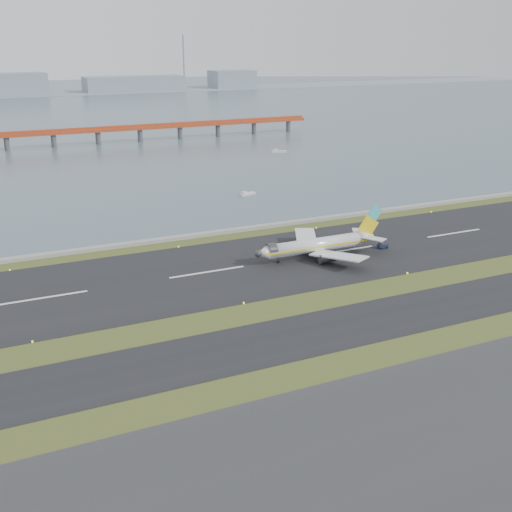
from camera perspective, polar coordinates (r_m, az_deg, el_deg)
The scene contains 12 objects.
ground at distance 136.70m, azimuth 0.20°, elevation -5.40°, with size 1000.00×1000.00×0.00m, color #374B1B.
apron_strip at distance 96.55m, azimuth 15.06°, elevation -17.37°, with size 1000.00×50.00×0.10m, color #2D2D30.
taxiway_strip at distance 126.98m, azimuth 2.55°, elevation -7.38°, with size 1000.00×18.00×0.10m, color black.
runway_strip at distance 162.29m, azimuth -4.36°, elevation -1.45°, with size 1000.00×45.00×0.10m, color black.
seawall at distance 189.06m, azimuth -7.64°, elevation 1.53°, with size 1000.00×2.50×1.00m, color gray.
bay_water at distance 577.82m, azimuth -20.28°, elevation 12.08°, with size 1400.00×800.00×1.30m, color #495B68.
red_pier at distance 373.19m, azimuth -13.90°, elevation 10.73°, with size 260.00×5.00×10.20m.
far_shoreline at distance 737.36m, azimuth -20.58°, elevation 13.74°, with size 1400.00×80.00×60.50m.
airliner at distance 173.10m, azimuth 5.67°, elevation 1.01°, with size 38.52×32.89×12.80m.
pushback_tug at distance 183.49m, azimuth 11.17°, elevation 0.92°, with size 2.80×1.66×1.79m.
workboat_near at distance 242.73m, azimuth -0.83°, elevation 5.55°, with size 6.84×3.61×1.59m.
workboat_far at distance 336.16m, azimuth 2.00°, elevation 9.27°, with size 8.26×4.85×1.91m.
Camera 1 is at (-53.65, -112.59, 55.97)m, focal length 45.00 mm.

